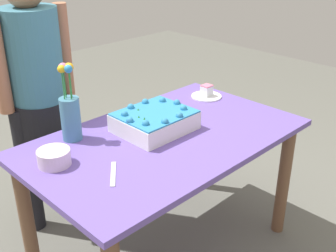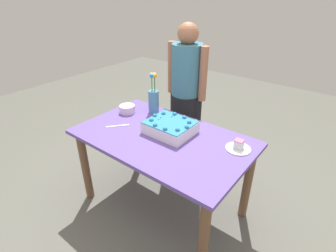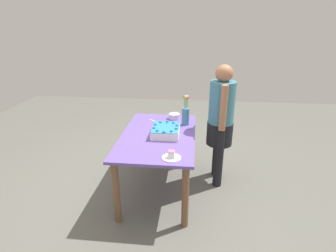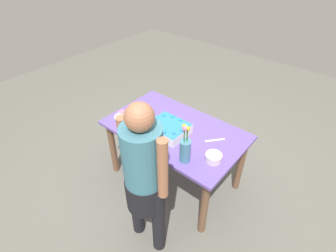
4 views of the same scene
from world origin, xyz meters
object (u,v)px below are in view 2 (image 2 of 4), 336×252
object	(u,v)px
serving_plate_with_slice	(238,147)
fruit_bowl	(127,109)
sheet_cake	(170,127)
cake_knife	(118,126)
person_standing	(186,89)
flower_vase	(154,99)

from	to	relation	value
serving_plate_with_slice	fruit_bowl	xyz separation A→B (m)	(1.08, 0.06, 0.01)
sheet_cake	fruit_bowl	size ratio (longest dim) A/B	2.53
cake_knife	person_standing	xyz separation A→B (m)	(-0.13, -0.82, 0.12)
sheet_cake	fruit_bowl	distance (m)	0.55
sheet_cake	serving_plate_with_slice	distance (m)	0.55
serving_plate_with_slice	person_standing	world-z (taller)	person_standing
flower_vase	sheet_cake	bearing A→B (deg)	149.53
serving_plate_with_slice	flower_vase	distance (m)	0.90
serving_plate_with_slice	fruit_bowl	distance (m)	1.08
sheet_cake	serving_plate_with_slice	size ratio (longest dim) A/B	1.98
serving_plate_with_slice	flower_vase	xyz separation A→B (m)	(0.89, -0.09, 0.12)
serving_plate_with_slice	cake_knife	size ratio (longest dim) A/B	0.95
serving_plate_with_slice	cake_knife	xyz separation A→B (m)	(0.95, 0.30, -0.02)
sheet_cake	flower_vase	size ratio (longest dim) A/B	0.96
sheet_cake	fruit_bowl	bearing A→B (deg)	-5.54
sheet_cake	person_standing	size ratio (longest dim) A/B	0.24
person_standing	flower_vase	bearing A→B (deg)	-8.94
sheet_cake	cake_knife	bearing A→B (deg)	24.50
serving_plate_with_slice	person_standing	distance (m)	0.98
flower_vase	fruit_bowl	size ratio (longest dim) A/B	2.63
sheet_cake	person_standing	distance (m)	0.70
fruit_bowl	person_standing	size ratio (longest dim) A/B	0.10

